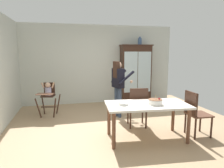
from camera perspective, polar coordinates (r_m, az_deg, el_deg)
The scene contains 11 objects.
ground_plane at distance 4.83m, azimuth 2.00°, elevation -12.48°, with size 6.24×6.24×0.00m, color tan.
wall_back at distance 7.08m, azimuth -3.64°, elevation 5.57°, with size 5.32×0.06×2.70m, color silver.
china_cabinet at distance 7.18m, azimuth 6.69°, elevation 2.94°, with size 1.11×0.48×2.03m.
ceramic_vase at distance 7.20m, azimuth 7.88°, elevation 11.93°, with size 0.13×0.13×0.27m.
high_chair_with_toddler at distance 5.86m, azimuth -17.69°, elevation -2.41°, with size 0.68×0.76×0.95m.
adult_person at distance 5.47m, azimuth 1.79°, elevation 0.57°, with size 0.60×0.58×1.53m.
dining_table at distance 4.15m, azimuth 9.90°, elevation -6.80°, with size 1.71×0.99×0.74m.
birthday_cake at distance 4.09m, azimuth 12.21°, elevation -4.98°, with size 0.28×0.28×0.19m.
serving_bowl at distance 3.97m, azimuth 3.24°, elevation -5.61°, with size 0.18×0.18×0.06m, color silver.
dining_chair_far_side at distance 4.77m, azimuth 7.36°, elevation -5.82°, with size 0.50×0.50×0.96m.
dining_chair_right_end at distance 4.60m, azimuth 22.40°, elevation -6.98°, with size 0.46×0.46×0.96m.
Camera 1 is at (-1.21, -4.33, 1.76)m, focal length 32.21 mm.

